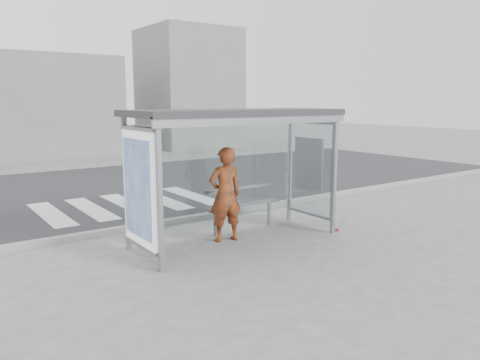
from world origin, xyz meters
The scene contains 10 objects.
ground centered at (0.00, 0.00, 0.00)m, with size 80.00×80.00×0.00m, color #5F5F5C.
road centered at (0.00, 7.00, 0.00)m, with size 30.00×10.00×0.01m, color #28282B.
curb centered at (0.00, 1.95, 0.06)m, with size 30.00×0.18×0.12m, color gray.
crosswalk centered at (-0.50, 4.50, 0.00)m, with size 4.55×3.00×0.00m.
bus_shelter centered at (-0.37, 0.06, 1.98)m, with size 4.25×1.65×2.62m.
building_center centered at (0.00, 18.00, 2.50)m, with size 8.00×5.00×5.00m, color slate.
building_right centered at (9.00, 18.00, 3.50)m, with size 5.00×5.00×7.00m, color slate.
person centered at (-0.18, 0.15, 0.95)m, with size 0.69×0.45×1.89m, color #D95B14.
bench centered at (0.56, 0.58, 0.56)m, with size 1.85×0.23×0.95m.
soda_can centered at (2.20, -0.66, 0.03)m, with size 0.07×0.07×0.12m, color #CB3B5A.
Camera 1 is at (-5.19, -7.44, 2.78)m, focal length 35.00 mm.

